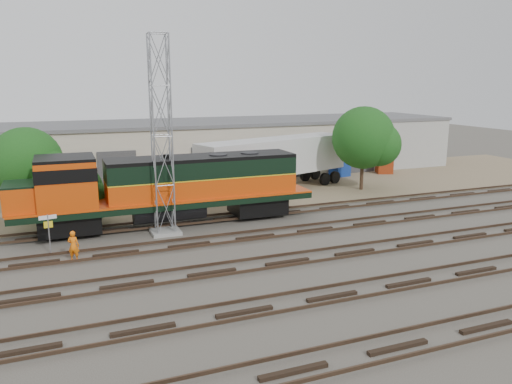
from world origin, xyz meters
name	(u,v)px	position (x,y,z in m)	size (l,w,h in m)	color
ground	(265,246)	(0.00, 0.00, 0.00)	(140.00, 140.00, 0.00)	#47423A
dirt_strip	(196,192)	(0.00, 15.00, 0.01)	(80.00, 16.00, 0.02)	#726047
tracks	(287,262)	(0.00, -3.00, 0.08)	(80.00, 20.40, 0.28)	black
warehouse	(175,149)	(0.04, 22.98, 2.65)	(58.40, 10.40, 5.30)	beige
locomotive	(164,187)	(-4.45, 6.00, 2.57)	(18.79, 3.30, 4.52)	black
signal_tower	(162,140)	(-4.74, 4.43, 5.71)	(1.73, 1.73, 11.73)	gray
sign_post	(48,227)	(-11.24, 2.95, 1.53)	(0.89, 0.19, 2.19)	gray
worker	(74,246)	(-10.09, 1.41, 0.80)	(0.59, 0.38, 1.61)	orange
semi_trailer	(278,158)	(6.67, 13.31, 2.79)	(14.57, 7.31, 4.43)	silver
dumpster_blue	(340,168)	(15.00, 17.01, 0.75)	(1.60, 1.50, 1.50)	navy
dumpster_red	(384,166)	(19.96, 16.65, 0.70)	(1.50, 1.40, 1.40)	maroon
tree_west	(31,164)	(-12.25, 11.31, 3.67)	(4.93, 4.69, 6.14)	#382619
tree_mid	(71,195)	(-9.90, 8.67, 1.91)	(4.82, 4.59, 4.59)	#382619
tree_east	(367,139)	(13.73, 10.66, 4.32)	(5.51, 5.24, 7.08)	#382619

